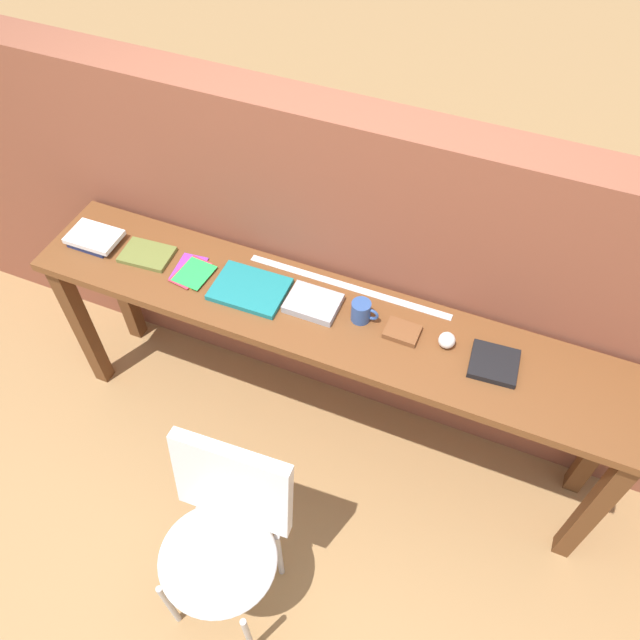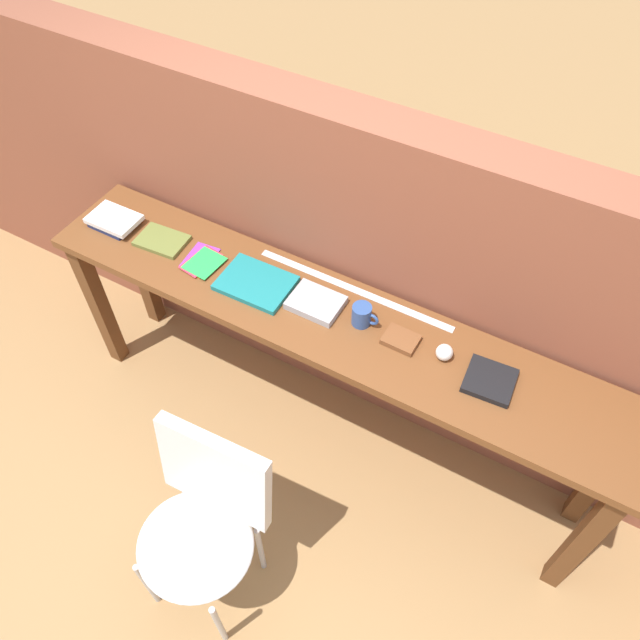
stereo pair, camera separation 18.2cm
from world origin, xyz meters
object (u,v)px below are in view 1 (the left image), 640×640
object	(u,v)px
leather_journal_brown	(402,332)
sports_ball_small	(447,340)
book_open_centre	(250,289)
book_stack_leftmost	(94,238)
mug	(362,311)
book_repair_rightmost	(494,363)
pamphlet_pile_colourful	(192,272)
chair_white_moulded	(223,533)
magazine_cycling	(147,255)

from	to	relation	value
leather_journal_brown	sports_ball_small	size ratio (longest dim) A/B	2.04
book_open_centre	book_stack_leftmost	bearing A→B (deg)	178.90
mug	book_repair_rightmost	size ratio (longest dim) A/B	0.63
pamphlet_pile_colourful	leather_journal_brown	xyz separation A→B (m)	(0.90, 0.03, 0.01)
leather_journal_brown	sports_ball_small	world-z (taller)	sports_ball_small
sports_ball_small	book_repair_rightmost	size ratio (longest dim) A/B	0.37
book_repair_rightmost	chair_white_moulded	bearing A→B (deg)	-135.32
book_open_centre	pamphlet_pile_colourful	bearing A→B (deg)	178.90
book_repair_rightmost	pamphlet_pile_colourful	bearing A→B (deg)	176.32
book_open_centre	book_repair_rightmost	world-z (taller)	book_repair_rightmost
pamphlet_pile_colourful	mug	size ratio (longest dim) A/B	1.75
book_stack_leftmost	magazine_cycling	xyz separation A→B (m)	(0.25, 0.01, -0.01)
pamphlet_pile_colourful	mug	bearing A→B (deg)	2.79
sports_ball_small	book_open_centre	bearing A→B (deg)	-177.50
chair_white_moulded	book_open_centre	bearing A→B (deg)	108.04
chair_white_moulded	sports_ball_small	bearing A→B (deg)	57.84
chair_white_moulded	book_repair_rightmost	size ratio (longest dim) A/B	5.15
mug	book_stack_leftmost	bearing A→B (deg)	-178.24
pamphlet_pile_colourful	leather_journal_brown	world-z (taller)	leather_journal_brown
magazine_cycling	book_open_centre	size ratio (longest dim) A/B	0.72
book_stack_leftmost	book_repair_rightmost	bearing A→B (deg)	0.49
magazine_cycling	book_open_centre	distance (m)	0.49
pamphlet_pile_colourful	mug	world-z (taller)	mug
chair_white_moulded	book_stack_leftmost	xyz separation A→B (m)	(-1.01, 0.82, 0.38)
leather_journal_brown	sports_ball_small	distance (m)	0.17
magazine_cycling	mug	size ratio (longest dim) A/B	1.92
pamphlet_pile_colourful	leather_journal_brown	bearing A→B (deg)	1.66
book_open_centre	sports_ball_small	xyz separation A→B (m)	(0.80, 0.04, 0.02)
book_stack_leftmost	mug	xyz separation A→B (m)	(1.21, 0.04, 0.02)
magazine_cycling	leather_journal_brown	xyz separation A→B (m)	(1.13, 0.01, 0.00)
book_open_centre	magazine_cycling	bearing A→B (deg)	177.38
pamphlet_pile_colourful	sports_ball_small	bearing A→B (deg)	1.92
pamphlet_pile_colourful	book_open_centre	xyz separation A→B (m)	(0.27, 0.00, 0.01)
sports_ball_small	chair_white_moulded	bearing A→B (deg)	-122.16
magazine_cycling	pamphlet_pile_colourful	xyz separation A→B (m)	(0.22, -0.01, -0.00)
sports_ball_small	book_repair_rightmost	distance (m)	0.19
pamphlet_pile_colourful	book_open_centre	world-z (taller)	book_open_centre
magazine_cycling	leather_journal_brown	bearing A→B (deg)	-3.88
chair_white_moulded	magazine_cycling	size ratio (longest dim) A/B	4.21
book_open_centre	leather_journal_brown	bearing A→B (deg)	0.99
sports_ball_small	pamphlet_pile_colourful	bearing A→B (deg)	-178.08
pamphlet_pile_colourful	sports_ball_small	size ratio (longest dim) A/B	3.03
mug	sports_ball_small	size ratio (longest dim) A/B	1.73
chair_white_moulded	magazine_cycling	distance (m)	1.18
mug	leather_journal_brown	distance (m)	0.17
chair_white_moulded	sports_ball_small	distance (m)	1.08
leather_journal_brown	pamphlet_pile_colourful	bearing A→B (deg)	-177.37
pamphlet_pile_colourful	sports_ball_small	world-z (taller)	sports_ball_small
mug	sports_ball_small	distance (m)	0.34
leather_journal_brown	book_open_centre	bearing A→B (deg)	-176.75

